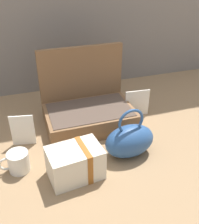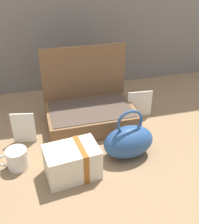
{
  "view_description": "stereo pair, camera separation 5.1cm",
  "coord_description": "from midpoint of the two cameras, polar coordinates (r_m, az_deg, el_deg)",
  "views": [
    {
      "loc": [
        -0.3,
        -0.93,
        0.74
      ],
      "look_at": [
        -0.01,
        -0.02,
        0.15
      ],
      "focal_mm": 43.43,
      "sensor_mm": 36.0,
      "label": 1
    },
    {
      "loc": [
        -0.25,
        -0.95,
        0.74
      ],
      "look_at": [
        -0.01,
        -0.02,
        0.15
      ],
      "focal_mm": 43.43,
      "sensor_mm": 36.0,
      "label": 2
    }
  ],
  "objects": [
    {
      "name": "cream_toiletry_bag",
      "position": [
        1.01,
        -4.13,
        -10.42
      ],
      "size": [
        0.21,
        0.15,
        0.13
      ],
      "color": "beige",
      "rests_on": "ground_plane"
    },
    {
      "name": "info_card_left",
      "position": [
        1.36,
        9.48,
        1.6
      ],
      "size": [
        0.12,
        0.02,
        0.14
      ],
      "primitive_type": "cube",
      "rotation": [
        0.0,
        0.0,
        -0.08
      ],
      "color": "silver",
      "rests_on": "ground_plane"
    },
    {
      "name": "poster_card_right",
      "position": [
        1.2,
        -14.52,
        -3.3
      ],
      "size": [
        0.1,
        0.02,
        0.14
      ],
      "primitive_type": "cube",
      "rotation": [
        0.0,
        0.0,
        -0.19
      ],
      "color": "white",
      "rests_on": "ground_plane"
    },
    {
      "name": "open_suitcase",
      "position": [
        1.29,
        -1.03,
        0.91
      ],
      "size": [
        0.41,
        0.28,
        0.35
      ],
      "color": "brown",
      "rests_on": "ground_plane"
    },
    {
      "name": "coffee_mug",
      "position": [
        1.09,
        -15.74,
        -9.48
      ],
      "size": [
        0.11,
        0.08,
        0.08
      ],
      "color": "silver",
      "rests_on": "ground_plane"
    },
    {
      "name": "ground_plane",
      "position": [
        1.23,
        1.33,
        -5.41
      ],
      "size": [
        6.0,
        6.0,
        0.0
      ],
      "primitive_type": "plane",
      "color": "#8C6D4C"
    },
    {
      "name": "teal_pouch_handbag",
      "position": [
        1.1,
        7.46,
        -6.14
      ],
      "size": [
        0.22,
        0.15,
        0.22
      ],
      "color": "#284C7F",
      "rests_on": "ground_plane"
    }
  ]
}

